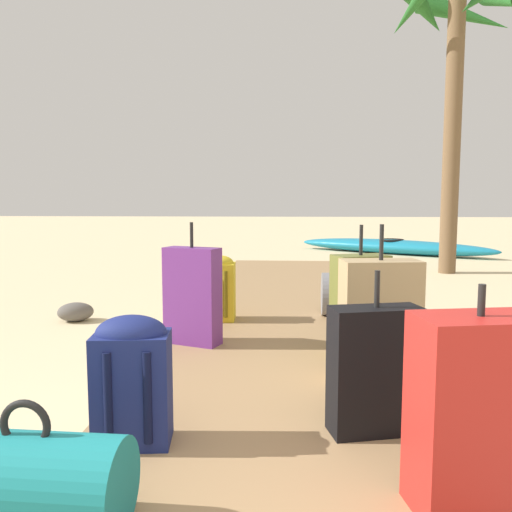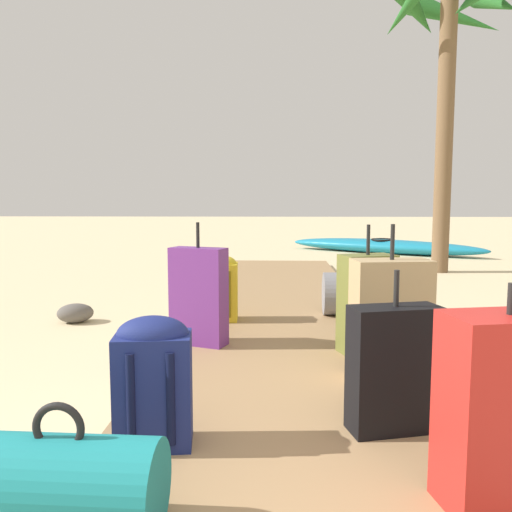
# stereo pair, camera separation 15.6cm
# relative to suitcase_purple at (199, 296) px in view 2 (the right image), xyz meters

# --- Properties ---
(ground_plane) EXTENTS (60.00, 60.00, 0.00)m
(ground_plane) POSITION_rel_suitcase_purple_xyz_m (0.59, 0.31, -0.43)
(ground_plane) COLOR beige
(boardwalk) EXTENTS (1.62, 8.07, 0.08)m
(boardwalk) POSITION_rel_suitcase_purple_xyz_m (0.59, 1.12, -0.39)
(boardwalk) COLOR #9E7A51
(boardwalk) RESTS_ON ground
(suitcase_purple) EXTENTS (0.43, 0.29, 0.87)m
(suitcase_purple) POSITION_rel_suitcase_purple_xyz_m (0.00, 0.00, 0.00)
(suitcase_purple) COLOR #6B2D84
(suitcase_purple) RESTS_ON boardwalk
(suitcase_black) EXTENTS (0.43, 0.26, 0.72)m
(suitcase_black) POSITION_rel_suitcase_purple_xyz_m (1.07, -1.36, -0.06)
(suitcase_black) COLOR black
(suitcase_black) RESTS_ON boardwalk
(duffel_bag_teal) EXTENTS (0.63, 0.33, 0.42)m
(duffel_bag_teal) POSITION_rel_suitcase_purple_xyz_m (-0.11, -2.13, -0.19)
(duffel_bag_teal) COLOR #197A7F
(duffel_bag_teal) RESTS_ON boardwalk
(duffel_bag_grey) EXTENTS (0.67, 0.39, 0.49)m
(duffel_bag_grey) POSITION_rel_suitcase_purple_xyz_m (1.31, 0.99, -0.16)
(duffel_bag_grey) COLOR slate
(duffel_bag_grey) RESTS_ON boardwalk
(suitcase_tan) EXTENTS (0.46, 0.29, 0.89)m
(suitcase_tan) POSITION_rel_suitcase_purple_xyz_m (1.20, -0.67, -0.00)
(suitcase_tan) COLOR tan
(suitcase_tan) RESTS_ON boardwalk
(suitcase_olive) EXTENTS (0.40, 0.31, 0.86)m
(suitcase_olive) POSITION_rel_suitcase_purple_xyz_m (1.16, -0.16, -0.01)
(suitcase_olive) COLOR olive
(suitcase_olive) RESTS_ON boardwalk
(backpack_yellow) EXTENTS (0.29, 0.27, 0.56)m
(backpack_yellow) POSITION_rel_suitcase_purple_xyz_m (0.08, 0.75, -0.05)
(backpack_yellow) COLOR gold
(backpack_yellow) RESTS_ON boardwalk
(suitcase_red) EXTENTS (0.44, 0.31, 0.76)m
(suitcase_red) POSITION_rel_suitcase_purple_xyz_m (1.31, -1.94, -0.02)
(suitcase_red) COLOR red
(suitcase_red) RESTS_ON boardwalk
(backpack_navy) EXTENTS (0.34, 0.26, 0.55)m
(backpack_navy) POSITION_rel_suitcase_purple_xyz_m (0.04, -1.54, -0.06)
(backpack_navy) COLOR navy
(backpack_navy) RESTS_ON boardwalk
(palm_tree_far_right) EXTENTS (2.11, 2.12, 4.46)m
(palm_tree_far_right) POSITION_rel_suitcase_purple_xyz_m (3.11, 4.47, 3.07)
(palm_tree_far_right) COLOR brown
(palm_tree_far_right) RESTS_ON ground
(kayak) EXTENTS (3.91, 2.77, 0.30)m
(kayak) POSITION_rel_suitcase_purple_xyz_m (2.77, 7.24, -0.28)
(kayak) COLOR teal
(kayak) RESTS_ON ground
(rock_left_mid) EXTENTS (0.38, 0.34, 0.17)m
(rock_left_mid) POSITION_rel_suitcase_purple_xyz_m (-1.26, 0.95, -0.34)
(rock_left_mid) COLOR #5B5651
(rock_left_mid) RESTS_ON ground
(rock_right_near) EXTENTS (0.35, 0.35, 0.13)m
(rock_right_near) POSITION_rel_suitcase_purple_xyz_m (1.91, 2.18, -0.36)
(rock_right_near) COLOR slate
(rock_right_near) RESTS_ON ground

